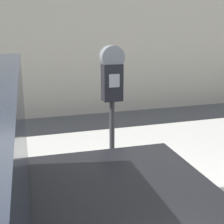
{
  "coord_description": "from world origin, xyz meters",
  "views": [
    {
      "loc": [
        -0.71,
        -1.56,
        1.9
      ],
      "look_at": [
        0.19,
        1.35,
        1.07
      ],
      "focal_mm": 50.0,
      "sensor_mm": 36.0,
      "label": 1
    }
  ],
  "objects": [
    {
      "name": "parking_meter",
      "position": [
        0.19,
        1.35,
        1.33
      ],
      "size": [
        0.23,
        0.15,
        1.62
      ],
      "color": "#2D2D30",
      "rests_on": "sidewalk"
    },
    {
      "name": "sidewalk",
      "position": [
        0.0,
        2.2,
        0.06
      ],
      "size": [
        24.0,
        2.8,
        0.12
      ],
      "color": "#ADAAA3",
      "rests_on": "ground_plane"
    }
  ]
}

